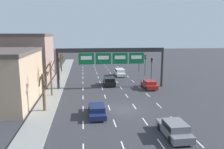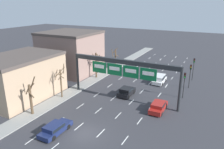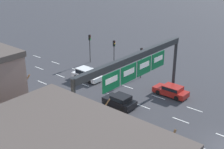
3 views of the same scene
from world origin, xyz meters
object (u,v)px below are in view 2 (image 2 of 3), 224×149
(tree_bare_closest, at_px, (61,81))
(tree_bare_furthest, at_px, (97,63))
(tree_bare_second, at_px, (31,97))
(traffic_light_mid_block, at_px, (184,80))
(traffic_light_far_end, at_px, (194,65))
(sign_gantry, at_px, (123,67))
(suv_white, at_px, (159,79))
(tree_bare_third, at_px, (115,56))
(traffic_light_near_gantry, at_px, (190,72))
(car_black, at_px, (126,91))
(car_navy, at_px, (55,128))
(car_red, at_px, (158,106))

(tree_bare_closest, relative_size, tree_bare_furthest, 1.11)
(tree_bare_furthest, bearing_deg, tree_bare_second, -89.79)
(traffic_light_mid_block, height_order, traffic_light_far_end, traffic_light_far_end)
(sign_gantry, height_order, suv_white, sign_gantry)
(tree_bare_third, height_order, tree_bare_furthest, tree_bare_furthest)
(tree_bare_third, relative_size, tree_bare_furthest, 0.82)
(traffic_light_far_end, distance_m, tree_bare_closest, 26.91)
(traffic_light_mid_block, bearing_deg, suv_white, 135.65)
(traffic_light_near_gantry, relative_size, traffic_light_mid_block, 1.02)
(sign_gantry, height_order, tree_bare_furthest, sign_gantry)
(car_black, xyz_separation_m, tree_bare_third, (-10.06, 15.95, 1.73))
(tree_bare_closest, height_order, tree_bare_furthest, tree_bare_closest)
(tree_bare_closest, xyz_separation_m, tree_bare_third, (-0.59, 21.74, -0.57))
(traffic_light_near_gantry, distance_m, traffic_light_far_end, 5.09)
(car_black, height_order, tree_bare_second, tree_bare_second)
(car_navy, bearing_deg, traffic_light_far_end, 66.64)
(sign_gantry, distance_m, suv_white, 12.19)
(car_red, relative_size, tree_bare_furthest, 0.83)
(car_red, height_order, traffic_light_near_gantry, traffic_light_near_gantry)
(tree_bare_second, bearing_deg, traffic_light_near_gantry, 48.65)
(suv_white, relative_size, traffic_light_mid_block, 1.00)
(traffic_light_far_end, bearing_deg, car_navy, -113.36)
(car_navy, bearing_deg, tree_bare_closest, 125.09)
(car_navy, bearing_deg, tree_bare_furthest, 106.96)
(car_black, xyz_separation_m, traffic_light_mid_block, (8.98, 3.39, 2.44))
(car_navy, relative_size, tree_bare_second, 0.82)
(sign_gantry, bearing_deg, tree_bare_second, -132.09)
(traffic_light_mid_block, bearing_deg, traffic_light_far_end, 89.42)
(car_navy, xyz_separation_m, tree_bare_second, (-6.18, 2.28, 2.08))
(tree_bare_second, bearing_deg, tree_bare_furthest, 90.21)
(car_navy, xyz_separation_m, tree_bare_closest, (-6.28, 8.93, 2.38))
(car_black, relative_size, suv_white, 0.87)
(traffic_light_far_end, bearing_deg, tree_bare_furthest, -156.75)
(tree_bare_second, bearing_deg, car_navy, -20.24)
(traffic_light_near_gantry, bearing_deg, suv_white, 177.95)
(car_red, distance_m, tree_bare_third, 25.33)
(sign_gantry, distance_m, tree_bare_closest, 10.74)
(car_red, relative_size, car_black, 1.14)
(traffic_light_near_gantry, relative_size, tree_bare_closest, 0.77)
(sign_gantry, height_order, tree_bare_closest, sign_gantry)
(car_red, bearing_deg, tree_bare_closest, -170.49)
(car_navy, distance_m, tree_bare_furthest, 21.55)
(sign_gantry, relative_size, traffic_light_mid_block, 4.10)
(car_black, relative_size, tree_bare_furthest, 0.73)
(sign_gantry, distance_m, traffic_light_near_gantry, 14.03)
(traffic_light_mid_block, xyz_separation_m, tree_bare_second, (-18.35, -15.84, -0.44))
(traffic_light_mid_block, bearing_deg, sign_gantry, -149.11)
(sign_gantry, distance_m, car_navy, 14.20)
(traffic_light_mid_block, xyz_separation_m, tree_bare_third, (-19.03, 12.56, -0.71))
(car_navy, xyz_separation_m, traffic_light_near_gantry, (12.35, 23.33, 2.59))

